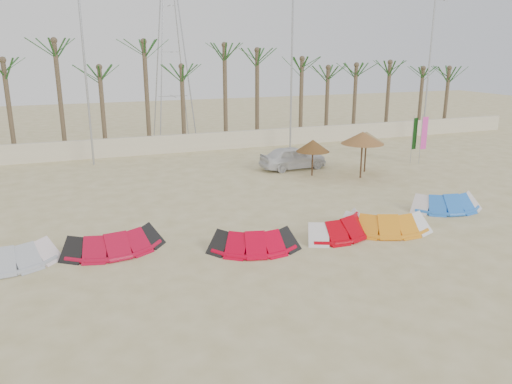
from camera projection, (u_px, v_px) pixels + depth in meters
name	position (u px, v px, depth m)	size (l,w,h in m)	color
ground	(320.00, 277.00, 16.47)	(120.00, 120.00, 0.00)	beige
boundary_wall	(178.00, 143.00, 36.07)	(60.00, 0.30, 1.30)	beige
palm_line	(179.00, 60.00, 36.04)	(52.00, 4.00, 7.70)	brown
lamp_b	(86.00, 74.00, 30.83)	(1.25, 0.14, 11.00)	#A5A8AD
lamp_c	(292.00, 70.00, 35.58)	(1.25, 0.14, 11.00)	#A5A8AD
lamp_d	(429.00, 68.00, 39.65)	(1.25, 0.14, 11.00)	#A5A8AD
pylon	(175.00, 138.00, 41.98)	(3.00, 3.00, 14.00)	#A5A8AD
kite_grey	(3.00, 253.00, 17.28)	(3.65, 1.77, 0.90)	#A5AAB2
kite_red_left	(113.00, 239.00, 18.62)	(3.78, 1.97, 0.90)	#B00826
kite_red_mid	(251.00, 238.00, 18.71)	(3.56, 2.17, 0.90)	red
kite_red_right	(338.00, 223.00, 20.24)	(3.82, 2.52, 0.90)	#BB000C
kite_orange	(381.00, 220.00, 20.63)	(4.01, 2.60, 0.90)	orange
kite_blue	(443.00, 200.00, 23.34)	(3.55, 2.03, 0.90)	blue
parasol_left	(313.00, 146.00, 29.11)	(1.98, 1.98, 2.15)	#4C331E
parasol_mid	(363.00, 138.00, 28.46)	(2.47, 2.47, 2.71)	#4C331E
parasol_right	(366.00, 137.00, 29.98)	(2.18, 2.18, 2.47)	#4C331E
flag_pink	(423.00, 134.00, 32.20)	(0.45, 0.06, 3.24)	#A5A8AD
flag_green	(415.00, 135.00, 32.27)	(0.45, 0.13, 3.14)	#A5A8AD
car	(293.00, 158.00, 31.11)	(1.68, 4.18, 1.42)	silver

